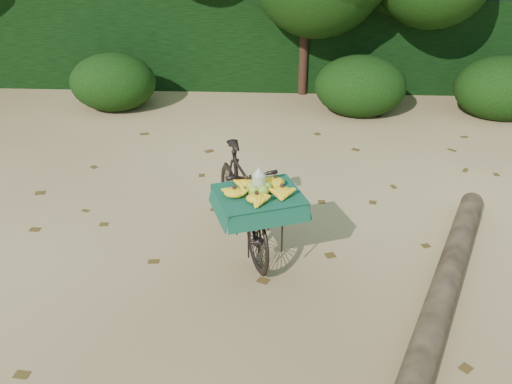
{
  "coord_description": "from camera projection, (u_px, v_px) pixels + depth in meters",
  "views": [
    {
      "loc": [
        0.14,
        -5.24,
        3.37
      ],
      "look_at": [
        -0.11,
        -0.61,
        0.91
      ],
      "focal_mm": 38.0,
      "sensor_mm": 36.0,
      "label": 1
    }
  ],
  "objects": [
    {
      "name": "ground",
      "position": [
        268.0,
        237.0,
        6.21
      ],
      "size": [
        80.0,
        80.0,
        0.0
      ],
      "primitive_type": "plane",
      "color": "tan",
      "rests_on": "ground"
    },
    {
      "name": "vendor_bicycle",
      "position": [
        243.0,
        199.0,
        5.83
      ],
      "size": [
        1.26,
        1.97,
        1.12
      ],
      "rotation": [
        0.0,
        0.0,
        0.35
      ],
      "color": "black",
      "rests_on": "ground"
    },
    {
      "name": "fallen_log",
      "position": [
        446.0,
        282.0,
        5.26
      ],
      "size": [
        1.7,
        3.4,
        0.26
      ],
      "primitive_type": "cylinder",
      "rotation": [
        1.57,
        0.0,
        -0.42
      ],
      "color": "brown",
      "rests_on": "ground"
    },
    {
      "name": "hedge_backdrop",
      "position": [
        279.0,
        38.0,
        11.35
      ],
      "size": [
        26.0,
        1.8,
        1.8
      ],
      "primitive_type": "cube",
      "color": "black",
      "rests_on": "ground"
    },
    {
      "name": "bush_clumps",
      "position": [
        304.0,
        88.0,
        9.77
      ],
      "size": [
        8.8,
        1.7,
        0.9
      ],
      "primitive_type": null,
      "color": "black",
      "rests_on": "ground"
    },
    {
      "name": "leaf_litter",
      "position": [
        270.0,
        209.0,
        6.78
      ],
      "size": [
        7.0,
        7.3,
        0.01
      ],
      "primitive_type": null,
      "color": "#483313",
      "rests_on": "ground"
    }
  ]
}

